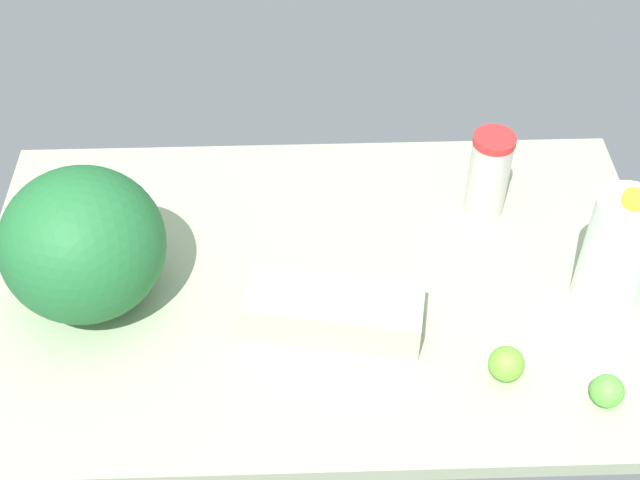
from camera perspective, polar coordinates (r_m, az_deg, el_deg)
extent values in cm
cube|color=#A1AF8A|center=(157.87, 0.00, -2.95)|extent=(120.00, 76.00, 3.00)
cube|color=beige|center=(146.99, 0.89, -4.65)|extent=(30.39, 15.54, 7.45)
cylinder|color=white|center=(153.66, 18.46, -0.83)|extent=(11.13, 11.13, 22.21)
cylinder|color=yellow|center=(145.75, 19.52, 2.46)|extent=(3.89, 3.89, 1.80)
ellipsoid|color=#216A33|center=(150.18, -14.92, -0.27)|extent=(27.02, 27.02, 25.26)
cylinder|color=beige|center=(167.47, 10.71, 3.99)|extent=(7.50, 7.50, 15.86)
cylinder|color=red|center=(162.05, 11.12, 6.30)|extent=(7.73, 7.73, 1.40)
sphere|color=#6FB335|center=(144.46, 11.84, -7.76)|extent=(5.73, 5.73, 5.73)
sphere|color=#5EBC40|center=(145.55, 17.91, -9.18)|extent=(5.23, 5.23, 5.23)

